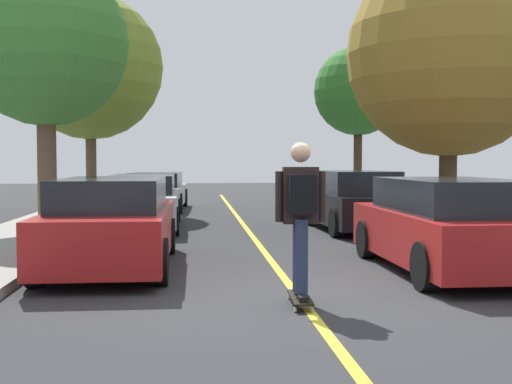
% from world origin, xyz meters
% --- Properties ---
extents(ground, '(80.00, 80.00, 0.00)m').
position_xyz_m(ground, '(0.00, 0.00, 0.00)').
color(ground, '#2D2D30').
extents(center_line, '(0.12, 39.20, 0.01)m').
position_xyz_m(center_line, '(0.00, 4.00, 0.00)').
color(center_line, gold).
rests_on(center_line, ground).
extents(parked_car_left_nearest, '(1.84, 4.39, 1.40)m').
position_xyz_m(parked_car_left_nearest, '(-2.54, 2.40, 0.69)').
color(parked_car_left_nearest, maroon).
rests_on(parked_car_left_nearest, ground).
extents(parked_car_left_near, '(1.86, 4.66, 1.31)m').
position_xyz_m(parked_car_left_near, '(-2.54, 8.37, 0.66)').
color(parked_car_left_near, '#B7B7BC').
rests_on(parked_car_left_near, ground).
extents(parked_car_left_far, '(2.04, 4.66, 1.26)m').
position_xyz_m(parked_car_left_far, '(-2.54, 14.38, 0.63)').
color(parked_car_left_far, '#B7B7BC').
rests_on(parked_car_left_far, ground).
extents(parked_car_right_nearest, '(1.97, 4.28, 1.40)m').
position_xyz_m(parked_car_right_nearest, '(2.54, 1.60, 0.70)').
color(parked_car_right_nearest, maroon).
rests_on(parked_car_right_nearest, ground).
extents(parked_car_right_near, '(1.93, 4.22, 1.42)m').
position_xyz_m(parked_car_right_near, '(2.54, 7.43, 0.70)').
color(parked_car_right_near, black).
rests_on(parked_car_right_near, ground).
extents(street_tree_left_nearest, '(3.66, 3.66, 5.95)m').
position_xyz_m(street_tree_left_nearest, '(-4.53, 7.09, 4.23)').
color(street_tree_left_nearest, brown).
rests_on(street_tree_left_nearest, sidewalk_left).
extents(street_tree_left_near, '(4.58, 4.58, 6.77)m').
position_xyz_m(street_tree_left_near, '(-4.53, 13.39, 4.61)').
color(street_tree_left_near, brown).
rests_on(street_tree_left_near, sidewalk_left).
extents(street_tree_right_nearest, '(4.68, 4.68, 6.29)m').
position_xyz_m(street_tree_right_nearest, '(4.53, 6.70, 4.08)').
color(street_tree_right_nearest, '#4C3823').
rests_on(street_tree_right_nearest, sidewalk_right).
extents(street_tree_right_near, '(3.15, 3.15, 5.56)m').
position_xyz_m(street_tree_right_near, '(4.53, 15.05, 4.10)').
color(street_tree_right_near, '#3D2D1E').
rests_on(street_tree_right_near, sidewalk_right).
extents(skateboard, '(0.26, 0.85, 0.10)m').
position_xyz_m(skateboard, '(-0.06, -0.46, 0.09)').
color(skateboard, black).
rests_on(skateboard, ground).
extents(skateboarder, '(0.58, 0.70, 1.78)m').
position_xyz_m(skateboarder, '(-0.06, -0.49, 1.11)').
color(skateboarder, black).
rests_on(skateboarder, skateboard).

